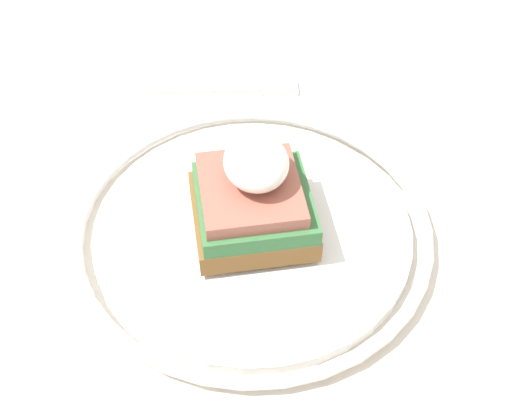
# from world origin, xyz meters

# --- Properties ---
(dining_table) EXTENTS (0.83, 0.92, 0.76)m
(dining_table) POSITION_xyz_m (0.00, 0.00, 0.64)
(dining_table) COLOR beige
(dining_table) RESTS_ON ground_plane
(plate) EXTENTS (0.28, 0.28, 0.02)m
(plate) POSITION_xyz_m (0.01, 0.05, 0.77)
(plate) COLOR white
(plate) RESTS_ON dining_table
(sandwich) EXTENTS (0.09, 0.09, 0.08)m
(sandwich) POSITION_xyz_m (0.01, 0.05, 0.80)
(sandwich) COLOR brown
(sandwich) RESTS_ON plate
(fork) EXTENTS (0.03, 0.15, 0.00)m
(fork) POSITION_xyz_m (-0.18, 0.06, 0.76)
(fork) COLOR silver
(fork) RESTS_ON dining_table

